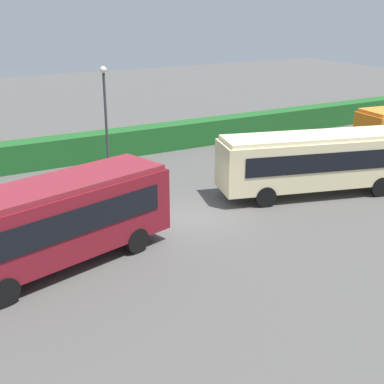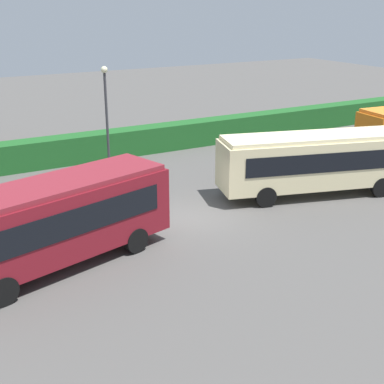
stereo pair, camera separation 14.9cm
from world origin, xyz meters
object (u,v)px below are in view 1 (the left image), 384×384
at_px(person_left, 308,156).
at_px(person_center, 384,126).
at_px(bus_maroon, 56,219).
at_px(lamppost, 105,109).
at_px(bus_cream, 316,160).

height_order(person_left, person_center, person_left).
distance_m(bus_maroon, lamppost, 11.07).
bearing_deg(lamppost, person_center, -5.93).
bearing_deg(bus_maroon, person_center, -179.25).
height_order(bus_cream, person_center, bus_cream).
relative_size(bus_cream, person_left, 5.17).
relative_size(bus_maroon, bus_cream, 0.91).
height_order(bus_maroon, person_left, bus_maroon).
bearing_deg(bus_maroon, bus_cream, 169.87).
bearing_deg(lamppost, bus_cream, -46.02).
bearing_deg(person_left, lamppost, 40.40).
xyz_separation_m(bus_maroon, person_center, (25.09, 7.36, -0.86)).
height_order(bus_cream, person_left, bus_cream).
relative_size(bus_maroon, person_center, 4.88).
bearing_deg(bus_maroon, lamppost, -136.35).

